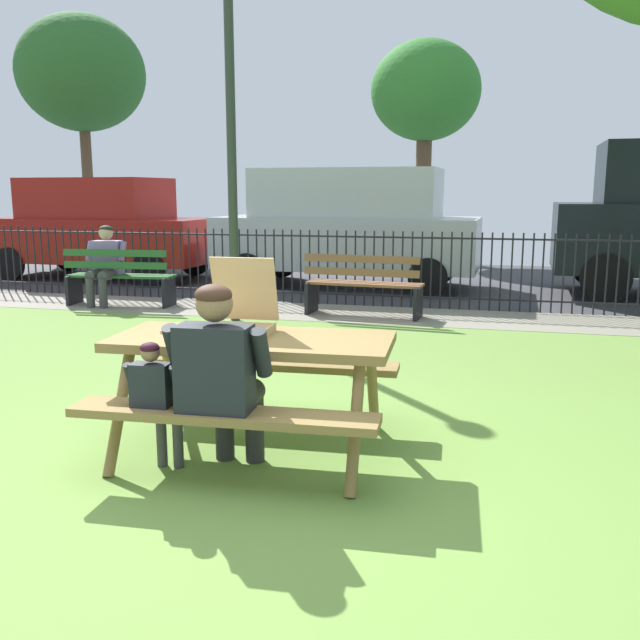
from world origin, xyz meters
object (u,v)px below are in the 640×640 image
park_bench_center (363,286)px  parked_car_left (101,227)px  lamp_post_walkway (231,116)px  parked_car_center (348,225)px  picnic_table_foreground (253,363)px  pizza_box_open (237,320)px  park_bench_left (120,278)px  pizza_slice_on_table (177,333)px  person_on_park_bench (105,261)px  far_tree_left (81,74)px  far_tree_midleft (426,93)px  adult_at_table (221,373)px  child_at_table (157,395)px

park_bench_center → parked_car_left: 6.44m
lamp_post_walkway → parked_car_center: (0.77, 3.61, -1.53)m
picnic_table_foreground → parked_car_center: parked_car_center is taller
pizza_box_open → park_bench_left: 6.30m
pizza_slice_on_table → person_on_park_bench: person_on_park_bench is taller
far_tree_left → far_tree_midleft: far_tree_left is taller
park_bench_left → adult_at_table: bearing=-55.2°
park_bench_center → parked_car_center: 3.08m
lamp_post_walkway → far_tree_midleft: size_ratio=0.82×
lamp_post_walkway → parked_car_left: bearing=138.8°
far_tree_midleft → far_tree_left: bearing=180.0°
park_bench_left → lamp_post_walkway: (2.11, -0.72, 2.21)m
pizza_box_open → person_on_park_bench: bearing=128.5°
pizza_slice_on_table → lamp_post_walkway: lamp_post_walkway is taller
park_bench_left → far_tree_left: 11.16m
picnic_table_foreground → far_tree_left: (-9.67, 13.52, 4.26)m
person_on_park_bench → parked_car_left: size_ratio=0.27×
adult_at_table → parked_car_left: (-5.91, 8.47, 0.35)m
pizza_slice_on_table → parked_car_left: 9.67m
parked_car_left → parked_car_center: 4.91m
park_bench_center → lamp_post_walkway: bearing=-155.6°
adult_at_table → person_on_park_bench: same height
child_at_table → park_bench_center: bearing=87.9°
pizza_box_open → park_bench_left: bearing=126.9°
child_at_table → park_bench_center: park_bench_center is taller
park_bench_center → far_tree_left: far_tree_left is taller
far_tree_midleft → picnic_table_foreground: bearing=-89.0°
person_on_park_bench → pizza_box_open: bearing=-51.5°
picnic_table_foreground → pizza_box_open: 0.30m
adult_at_table → far_tree_left: far_tree_left is taller
adult_at_table → park_bench_left: adult_at_table is taller
pizza_box_open → far_tree_left: size_ratio=0.08×
park_bench_left → parked_car_left: parked_car_left is taller
lamp_post_walkway → park_bench_left: bearing=161.1°
pizza_box_open → pizza_slice_on_table: size_ratio=2.07×
pizza_box_open → adult_at_table: bearing=-79.2°
pizza_slice_on_table → pizza_box_open: bearing=13.6°
park_bench_center → parked_car_left: bearing=153.2°
picnic_table_foreground → park_bench_left: size_ratio=1.15×
park_bench_center → parked_car_left: (-5.73, 2.89, 0.59)m
person_on_park_bench → far_tree_midleft: 9.89m
picnic_table_foreground → park_bench_left: park_bench_left is taller
picnic_table_foreground → adult_at_table: adult_at_table is taller
park_bench_center → far_tree_left: bearing=138.3°
park_bench_left → parked_car_center: 4.13m
parked_car_center → far_tree_midleft: size_ratio=0.88×
adult_at_table → park_bench_center: (-0.18, 5.58, -0.24)m
person_on_park_bench → far_tree_left: 10.92m
park_bench_left → park_bench_center: (3.70, 0.00, 0.00)m
lamp_post_walkway → person_on_park_bench: bearing=162.5°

